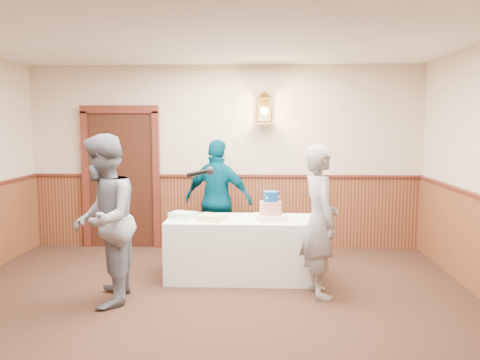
# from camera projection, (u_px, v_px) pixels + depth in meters

# --- Properties ---
(ground) EXTENTS (7.00, 7.00, 0.00)m
(ground) POSITION_uv_depth(u_px,v_px,m) (196.00, 342.00, 4.46)
(ground) COLOR #311C13
(ground) RESTS_ON ground
(room_shell) EXTENTS (6.02, 7.02, 2.81)m
(room_shell) POSITION_uv_depth(u_px,v_px,m) (195.00, 166.00, 4.75)
(room_shell) COLOR beige
(room_shell) RESTS_ON ground
(display_table) EXTENTS (1.80, 0.80, 0.75)m
(display_table) POSITION_uv_depth(u_px,v_px,m) (241.00, 248.00, 6.29)
(display_table) COLOR white
(display_table) RESTS_ON ground
(tiered_cake) EXTENTS (0.41, 0.41, 0.35)m
(tiered_cake) POSITION_uv_depth(u_px,v_px,m) (271.00, 209.00, 6.15)
(tiered_cake) COLOR #FFFBC6
(tiered_cake) RESTS_ON display_table
(sheet_cake_yellow) EXTENTS (0.40, 0.36, 0.07)m
(sheet_cake_yellow) POSITION_uv_depth(u_px,v_px,m) (211.00, 217.00, 6.15)
(sheet_cake_yellow) COLOR #EDCB8D
(sheet_cake_yellow) RESTS_ON display_table
(sheet_cake_green) EXTENTS (0.36, 0.33, 0.07)m
(sheet_cake_green) POSITION_uv_depth(u_px,v_px,m) (183.00, 215.00, 6.30)
(sheet_cake_green) COLOR #C0F2AB
(sheet_cake_green) RESTS_ON display_table
(interviewer) EXTENTS (1.57, 0.96, 1.81)m
(interviewer) POSITION_uv_depth(u_px,v_px,m) (103.00, 220.00, 5.32)
(interviewer) COLOR slate
(interviewer) RESTS_ON ground
(baker) EXTENTS (0.52, 0.68, 1.69)m
(baker) POSITION_uv_depth(u_px,v_px,m) (320.00, 221.00, 5.60)
(baker) COLOR gray
(baker) RESTS_ON ground
(assistant_p) EXTENTS (1.08, 0.70, 1.70)m
(assistant_p) POSITION_uv_depth(u_px,v_px,m) (218.00, 200.00, 7.10)
(assistant_p) COLOR #003B4E
(assistant_p) RESTS_ON ground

